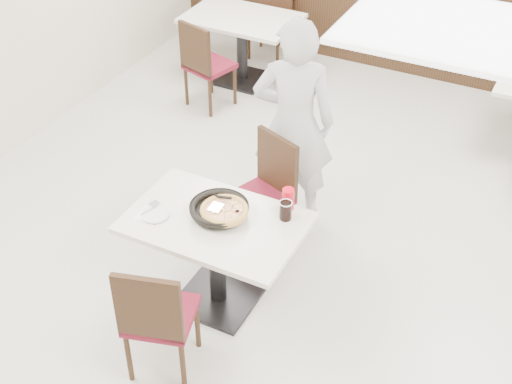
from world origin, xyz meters
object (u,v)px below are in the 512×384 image
at_px(chair_far, 259,197).
at_px(cola_glass, 286,211).
at_px(pizza_pan, 219,211).
at_px(bg_table_left, 242,49).
at_px(bg_chair_left_far, 269,18).
at_px(main_table, 217,261).
at_px(pizza, 224,212).
at_px(red_cup, 288,199).
at_px(side_plate, 155,215).
at_px(bg_chair_left_near, 210,64).
at_px(chair_near, 161,313).
at_px(diner_person, 294,124).

xyz_separation_m(chair_far, cola_glass, (0.43, -0.46, 0.34)).
xyz_separation_m(pizza_pan, bg_table_left, (-1.45, 3.07, -0.42)).
height_order(bg_table_left, bg_chair_left_far, bg_chair_left_far).
bearing_deg(main_table, cola_glass, 29.63).
distance_m(pizza, red_cup, 0.45).
height_order(chair_far, bg_table_left, chair_far).
height_order(main_table, side_plate, side_plate).
bearing_deg(bg_chair_left_near, bg_table_left, 102.83).
bearing_deg(pizza_pan, red_cup, 36.89).
distance_m(red_cup, bg_chair_left_near, 2.87).
xyz_separation_m(main_table, pizza, (0.05, 0.05, 0.44)).
bearing_deg(cola_glass, side_plate, -154.98).
relative_size(pizza, side_plate, 1.65).
bearing_deg(cola_glass, chair_far, 133.39).
height_order(chair_far, pizza, chair_far).
distance_m(pizza, bg_chair_left_near, 2.91).
bearing_deg(bg_chair_left_near, chair_far, -34.32).
bearing_deg(bg_table_left, chair_near, -69.42).
xyz_separation_m(cola_glass, bg_chair_left_far, (-1.88, 3.58, -0.34)).
relative_size(chair_near, cola_glass, 7.31).
height_order(side_plate, bg_chair_left_near, bg_chair_left_near).
relative_size(cola_glass, diner_person, 0.07).
distance_m(bg_table_left, bg_chair_left_far, 0.70).
xyz_separation_m(chair_near, bg_table_left, (-1.43, 3.80, -0.10)).
xyz_separation_m(chair_far, side_plate, (-0.38, -0.83, 0.28)).
relative_size(diner_person, bg_chair_left_near, 1.87).
bearing_deg(diner_person, bg_table_left, -73.08).
height_order(pizza_pan, pizza, pizza).
height_order(cola_glass, red_cup, red_cup).
bearing_deg(diner_person, cola_glass, 90.96).
height_order(chair_far, bg_chair_left_far, same).
bearing_deg(bg_chair_left_far, side_plate, 101.47).
xyz_separation_m(red_cup, bg_chair_left_near, (-1.87, 2.14, -0.35)).
bearing_deg(chair_far, chair_near, 110.74).
distance_m(chair_near, side_plate, 0.71).
bearing_deg(chair_far, diner_person, -75.55).
bearing_deg(main_table, pizza, 44.02).
distance_m(chair_far, red_cup, 0.63).
bearing_deg(bg_chair_left_near, bg_chair_left_far, 104.87).
bearing_deg(bg_table_left, diner_person, -52.47).
bearing_deg(side_plate, chair_far, 65.53).
relative_size(chair_near, diner_person, 0.54).
height_order(main_table, bg_chair_left_far, bg_chair_left_far).
distance_m(pizza_pan, bg_chair_left_far, 4.04).
relative_size(pizza, diner_person, 0.18).
distance_m(main_table, pizza, 0.44).
bearing_deg(main_table, red_cup, 42.24).
relative_size(side_plate, cola_glass, 1.50).
relative_size(main_table, chair_far, 1.26).
xyz_separation_m(chair_near, cola_glass, (0.44, 0.91, 0.34)).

